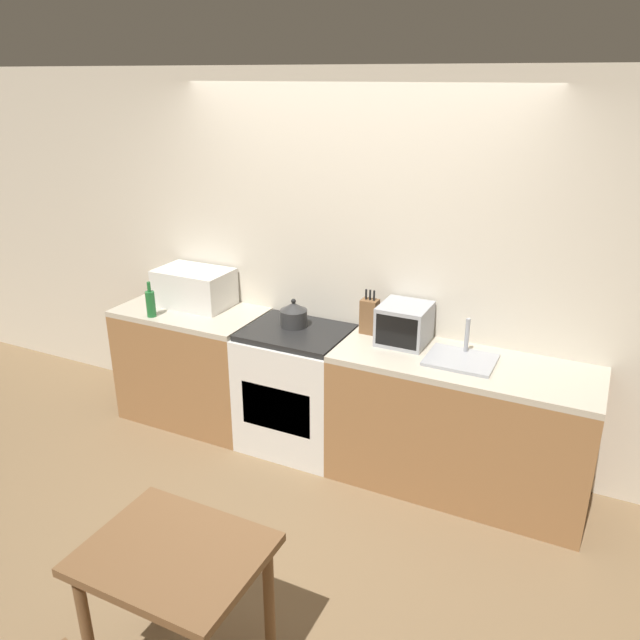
{
  "coord_description": "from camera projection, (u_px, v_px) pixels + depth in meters",
  "views": [
    {
      "loc": [
        1.62,
        -2.67,
        2.55
      ],
      "look_at": [
        -0.04,
        0.73,
        1.05
      ],
      "focal_mm": 35.0,
      "sensor_mm": 36.0,
      "label": 1
    }
  ],
  "objects": [
    {
      "name": "ground_plane",
      "position": [
        273.0,
        519.0,
        3.83
      ],
      "size": [
        16.0,
        16.0,
        0.0
      ],
      "primitive_type": "plane",
      "color": "brown"
    },
    {
      "name": "counter_left_run",
      "position": [
        194.0,
        364.0,
        4.83
      ],
      "size": [
        1.08,
        0.62,
        0.9
      ],
      "color": "olive",
      "rests_on": "ground_plane"
    },
    {
      "name": "kettle",
      "position": [
        294.0,
        315.0,
        4.33
      ],
      "size": [
        0.19,
        0.19,
        0.2
      ],
      "color": "#2D2D2D",
      "rests_on": "stove_range"
    },
    {
      "name": "sink_basin",
      "position": [
        461.0,
        358.0,
        3.83
      ],
      "size": [
        0.41,
        0.34,
        0.24
      ],
      "color": "#999BA0",
      "rests_on": "counter_right_run"
    },
    {
      "name": "toaster_oven",
      "position": [
        404.0,
        324.0,
        4.06
      ],
      "size": [
        0.31,
        0.32,
        0.26
      ],
      "color": "#999BA0",
      "rests_on": "counter_right_run"
    },
    {
      "name": "dining_table",
      "position": [
        176.0,
        573.0,
        2.61
      ],
      "size": [
        0.73,
        0.59,
        0.72
      ],
      "color": "brown",
      "rests_on": "ground_plane"
    },
    {
      "name": "wall_back",
      "position": [
        352.0,
        266.0,
        4.32
      ],
      "size": [
        10.0,
        0.06,
        2.6
      ],
      "color": "beige",
      "rests_on": "ground_plane"
    },
    {
      "name": "counter_right_run",
      "position": [
        459.0,
        426.0,
        3.98
      ],
      "size": [
        1.62,
        0.62,
        0.9
      ],
      "color": "olive",
      "rests_on": "ground_plane"
    },
    {
      "name": "microwave",
      "position": [
        194.0,
        288.0,
        4.71
      ],
      "size": [
        0.55,
        0.36,
        0.28
      ],
      "color": "silver",
      "rests_on": "counter_left_run"
    },
    {
      "name": "bottle",
      "position": [
        151.0,
        303.0,
        4.5
      ],
      "size": [
        0.07,
        0.07,
        0.26
      ],
      "color": "#1E662D",
      "rests_on": "counter_left_run"
    },
    {
      "name": "knife_block",
      "position": [
        369.0,
        316.0,
        4.21
      ],
      "size": [
        0.11,
        0.09,
        0.31
      ],
      "color": "brown",
      "rests_on": "counter_right_run"
    },
    {
      "name": "stove_range",
      "position": [
        297.0,
        388.0,
        4.46
      ],
      "size": [
        0.73,
        0.62,
        0.9
      ],
      "color": "silver",
      "rests_on": "ground_plane"
    }
  ]
}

